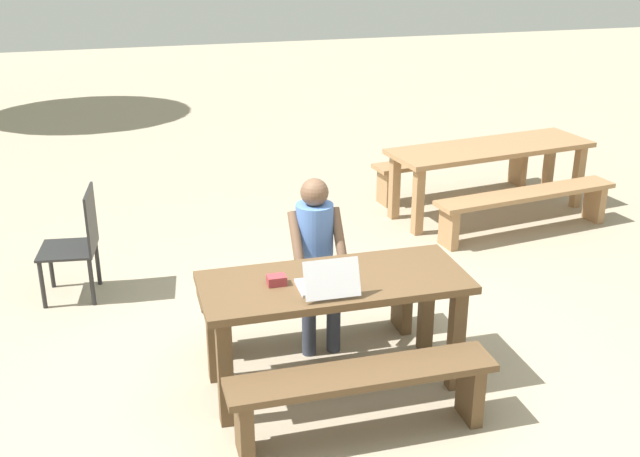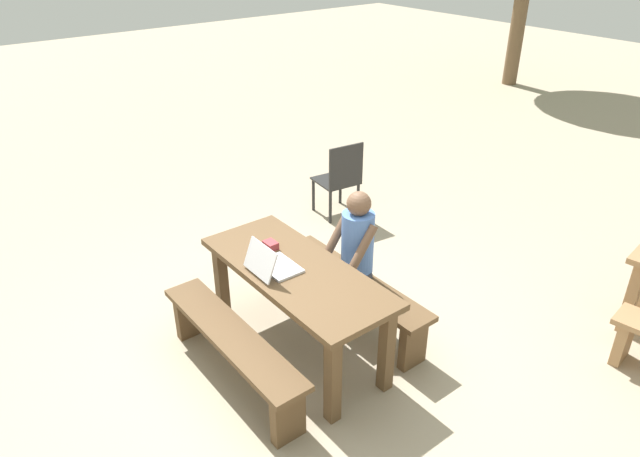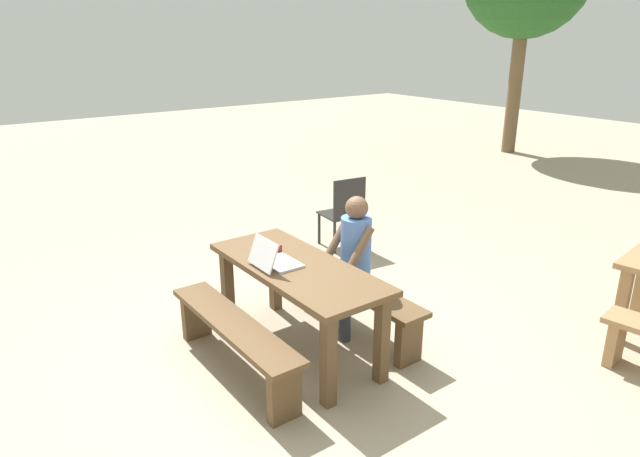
{
  "view_description": "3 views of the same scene",
  "coord_description": "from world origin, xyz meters",
  "px_view_note": "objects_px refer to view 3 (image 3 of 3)",
  "views": [
    {
      "loc": [
        -1.25,
        -4.26,
        2.91
      ],
      "look_at": [
        -0.03,
        0.25,
        1.02
      ],
      "focal_mm": 43.62,
      "sensor_mm": 36.0,
      "label": 1
    },
    {
      "loc": [
        3.02,
        -2.14,
        3.12
      ],
      "look_at": [
        -0.03,
        0.25,
        1.02
      ],
      "focal_mm": 32.51,
      "sensor_mm": 36.0,
      "label": 2
    },
    {
      "loc": [
        3.47,
        -2.33,
        2.54
      ],
      "look_at": [
        -0.03,
        0.25,
        1.02
      ],
      "focal_mm": 31.69,
      "sensor_mm": 36.0,
      "label": 3
    }
  ],
  "objects_px": {
    "picnic_table_front": "(297,280)",
    "small_pouch": "(274,247)",
    "plastic_chair": "(344,211)",
    "person_seated": "(352,257)",
    "laptop": "(274,259)"
  },
  "relations": [
    {
      "from": "picnic_table_front",
      "to": "small_pouch",
      "type": "xyz_separation_m",
      "value": [
        -0.37,
        0.02,
        0.16
      ]
    },
    {
      "from": "person_seated",
      "to": "plastic_chair",
      "type": "height_order",
      "value": "person_seated"
    },
    {
      "from": "small_pouch",
      "to": "laptop",
      "type": "bearing_deg",
      "value": -32.12
    },
    {
      "from": "laptop",
      "to": "small_pouch",
      "type": "distance_m",
      "value": 0.33
    },
    {
      "from": "picnic_table_front",
      "to": "small_pouch",
      "type": "height_order",
      "value": "small_pouch"
    },
    {
      "from": "small_pouch",
      "to": "picnic_table_front",
      "type": "bearing_deg",
      "value": -2.65
    },
    {
      "from": "picnic_table_front",
      "to": "plastic_chair",
      "type": "relative_size",
      "value": 1.88
    },
    {
      "from": "plastic_chair",
      "to": "laptop",
      "type": "bearing_deg",
      "value": 45.32
    },
    {
      "from": "laptop",
      "to": "person_seated",
      "type": "bearing_deg",
      "value": -98.59
    },
    {
      "from": "small_pouch",
      "to": "plastic_chair",
      "type": "bearing_deg",
      "value": 125.25
    },
    {
      "from": "person_seated",
      "to": "plastic_chair",
      "type": "xyz_separation_m",
      "value": [
        -1.65,
        1.24,
        -0.24
      ]
    },
    {
      "from": "picnic_table_front",
      "to": "laptop",
      "type": "bearing_deg",
      "value": -118.98
    },
    {
      "from": "laptop",
      "to": "small_pouch",
      "type": "bearing_deg",
      "value": -31.44
    },
    {
      "from": "laptop",
      "to": "plastic_chair",
      "type": "height_order",
      "value": "laptop"
    },
    {
      "from": "picnic_table_front",
      "to": "small_pouch",
      "type": "bearing_deg",
      "value": 177.35
    }
  ]
}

